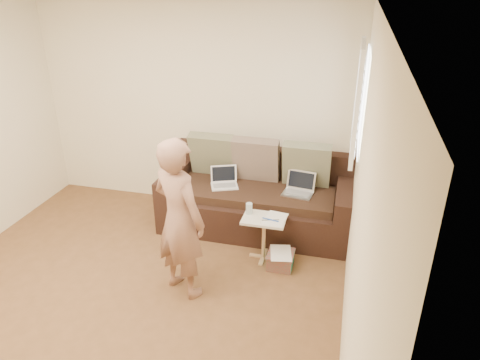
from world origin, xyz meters
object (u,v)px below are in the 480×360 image
(sofa, at_px, (256,195))
(side_table, at_px, (264,238))
(drinking_glass, at_px, (249,209))
(striped_box, at_px, (281,260))
(person, at_px, (179,219))
(laptop_white, at_px, (224,187))
(laptop_silver, at_px, (298,194))

(sofa, height_order, side_table, sofa)
(drinking_glass, xyz_separation_m, striped_box, (0.38, -0.17, -0.47))
(person, bearing_deg, side_table, -106.94)
(laptop_white, xyz_separation_m, person, (-0.06, -1.26, 0.27))
(side_table, bearing_deg, person, -132.79)
(laptop_white, height_order, drinking_glass, laptop_white)
(laptop_white, relative_size, person, 0.20)
(striped_box, bearing_deg, person, -145.63)
(laptop_white, xyz_separation_m, drinking_glass, (0.42, -0.51, 0.03))
(person, bearing_deg, striped_box, -119.78)
(laptop_silver, bearing_deg, laptop_white, -170.28)
(side_table, height_order, striped_box, side_table)
(laptop_silver, relative_size, striped_box, 1.20)
(laptop_silver, bearing_deg, sofa, -176.91)
(sofa, bearing_deg, laptop_silver, -5.49)
(side_table, bearing_deg, laptop_silver, 64.92)
(laptop_silver, bearing_deg, drinking_glass, -121.63)
(laptop_silver, height_order, striped_box, laptop_silver)
(person, height_order, drinking_glass, person)
(laptop_silver, distance_m, side_table, 0.69)
(sofa, distance_m, laptop_white, 0.39)
(person, relative_size, striped_box, 5.74)
(laptop_white, bearing_deg, side_table, -65.58)
(side_table, distance_m, striped_box, 0.29)
(side_table, xyz_separation_m, striped_box, (0.21, -0.12, -0.16))
(laptop_silver, distance_m, drinking_glass, 0.69)
(laptop_silver, relative_size, drinking_glass, 2.75)
(person, distance_m, striped_box, 1.25)
(striped_box, bearing_deg, laptop_silver, 84.84)
(sofa, height_order, drinking_glass, sofa)
(drinking_glass, bearing_deg, laptop_silver, 49.78)
(laptop_silver, xyz_separation_m, drinking_glass, (-0.44, -0.53, 0.03))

